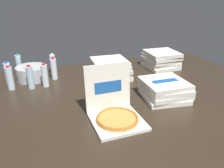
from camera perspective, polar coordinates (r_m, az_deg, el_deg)
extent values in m
cube|color=#2D2319|center=(1.95, 2.27, -4.96)|extent=(3.20, 2.40, 0.02)
cube|color=silver|center=(1.66, 1.35, -9.52)|extent=(0.37, 0.37, 0.02)
cylinder|color=#C6893D|center=(1.65, 1.36, -8.93)|extent=(0.31, 0.31, 0.02)
torus|color=#A96324|center=(1.65, 1.36, -8.67)|extent=(0.31, 0.31, 0.02)
cube|color=silver|center=(1.74, -1.09, -0.71)|extent=(0.37, 0.06, 0.37)
cube|color=#19519E|center=(1.73, -0.97, -0.80)|extent=(0.22, 0.01, 0.09)
cube|color=silver|center=(2.47, -0.16, 2.06)|extent=(0.37, 0.37, 0.04)
cube|color=silver|center=(2.45, -0.37, 2.94)|extent=(0.37, 0.37, 0.04)
cube|color=silver|center=(2.44, -0.18, 3.86)|extent=(0.38, 0.38, 0.04)
cube|color=silver|center=(2.44, -0.33, 4.85)|extent=(0.40, 0.40, 0.04)
cube|color=silver|center=(2.42, -0.65, 5.76)|extent=(0.39, 0.39, 0.04)
cube|color=silver|center=(2.86, 12.27, 4.56)|extent=(0.38, 0.38, 0.04)
cube|color=#19519E|center=(2.86, 12.30, 4.97)|extent=(0.24, 0.07, 0.00)
cube|color=silver|center=(2.87, 12.39, 5.43)|extent=(0.39, 0.39, 0.04)
cube|color=#19519E|center=(2.86, 12.42, 5.85)|extent=(0.24, 0.08, 0.00)
cube|color=silver|center=(2.85, 12.33, 6.17)|extent=(0.38, 0.38, 0.04)
cube|color=silver|center=(2.83, 12.60, 6.92)|extent=(0.37, 0.37, 0.04)
cube|color=#19519E|center=(2.83, 12.64, 7.34)|extent=(0.24, 0.07, 0.00)
cube|color=silver|center=(2.82, 12.72, 7.70)|extent=(0.39, 0.39, 0.04)
cube|color=silver|center=(2.06, 13.15, -3.00)|extent=(0.42, 0.42, 0.04)
cube|color=silver|center=(2.05, 13.45, -1.94)|extent=(0.40, 0.40, 0.04)
cube|color=#19519E|center=(2.04, 13.50, -1.39)|extent=(0.24, 0.09, 0.00)
cube|color=silver|center=(2.04, 13.59, -0.87)|extent=(0.41, 0.41, 0.04)
cube|color=#19519E|center=(2.03, 13.65, -0.31)|extent=(0.25, 0.09, 0.00)
cube|color=silver|center=(2.02, 13.33, 0.22)|extent=(0.39, 0.39, 0.04)
cube|color=#19519E|center=(2.01, 13.39, 0.79)|extent=(0.24, 0.08, 0.00)
cylinder|color=#B7BABF|center=(2.55, -19.89, 2.67)|extent=(0.32, 0.32, 0.15)
cylinder|color=white|center=(2.31, -16.84, 2.02)|extent=(0.06, 0.06, 0.23)
cylinder|color=red|center=(2.28, -17.19, 4.85)|extent=(0.04, 0.04, 0.02)
cylinder|color=white|center=(2.49, -14.68, 3.75)|extent=(0.06, 0.06, 0.23)
cylinder|color=red|center=(2.45, -14.96, 6.40)|extent=(0.04, 0.04, 0.02)
cylinder|color=silver|center=(2.64, -14.91, 4.81)|extent=(0.06, 0.06, 0.23)
cylinder|color=white|center=(2.60, -15.18, 7.32)|extent=(0.04, 0.04, 0.02)
cylinder|color=white|center=(2.50, -25.11, 2.38)|extent=(0.06, 0.06, 0.23)
cylinder|color=blue|center=(2.47, -25.58, 4.99)|extent=(0.04, 0.04, 0.02)
cylinder|color=silver|center=(2.36, -24.70, 1.29)|extent=(0.06, 0.06, 0.23)
cylinder|color=red|center=(2.33, -25.19, 4.04)|extent=(0.04, 0.04, 0.02)
cylinder|color=silver|center=(2.75, -22.75, 4.52)|extent=(0.06, 0.06, 0.23)
cylinder|color=#239951|center=(2.72, -23.14, 6.92)|extent=(0.04, 0.04, 0.02)
cylinder|color=silver|center=(2.31, -20.22, 1.52)|extent=(0.06, 0.06, 0.23)
cylinder|color=red|center=(2.27, -20.63, 4.34)|extent=(0.04, 0.04, 0.02)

